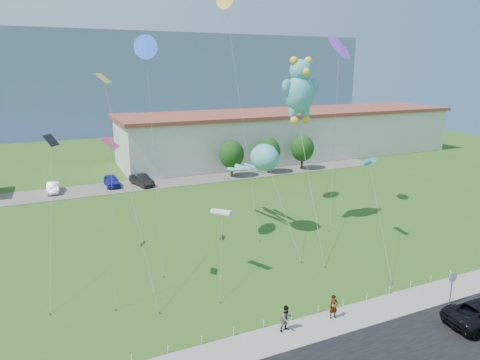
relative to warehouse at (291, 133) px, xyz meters
name	(u,v)px	position (x,y,z in m)	size (l,w,h in m)	color
ground	(294,306)	(-26.00, -44.00, -4.12)	(160.00, 160.00, 0.00)	#2F5919
sidewalk	(318,327)	(-26.00, -46.75, -4.07)	(80.00, 2.50, 0.10)	gray
parking_strip	(163,183)	(-26.00, -9.00, -4.09)	(70.00, 6.00, 0.06)	#59544C
hill_ridge	(91,78)	(-26.00, 76.00, 8.38)	(160.00, 50.00, 25.00)	slate
warehouse	(291,133)	(0.00, 0.00, 0.00)	(61.00, 15.00, 8.20)	beige
stop_sign	(453,280)	(-16.50, -48.21, -2.26)	(0.80, 0.07, 2.50)	slate
rope_fence	(305,312)	(-26.00, -45.30, -3.87)	(26.05, 0.05, 0.50)	white
tree_near	(232,154)	(-16.00, -10.00, -0.74)	(3.60, 3.60, 5.47)	#3F2B19
tree_mid	(268,151)	(-10.00, -10.00, -0.74)	(3.60, 3.60, 5.47)	#3F2B19
tree_far	(302,148)	(-4.00, -10.00, -0.74)	(3.60, 3.60, 5.47)	#3F2B19
pedestrian_left	(334,307)	(-24.60, -46.35, -3.23)	(0.58, 0.38, 1.58)	gray
pedestrian_right	(286,318)	(-27.99, -46.30, -3.20)	(0.80, 0.63, 1.65)	gray
parked_car_silver	(53,187)	(-39.99, -8.07, -3.40)	(1.41, 4.05, 1.34)	silver
parked_car_blue	(112,181)	(-32.72, -8.09, -3.31)	(1.77, 4.41, 1.50)	#1A1E93
parked_car_black	(142,180)	(-28.99, -9.36, -3.31)	(1.60, 4.58, 1.51)	black
octopus_kite	(259,162)	(-22.03, -30.74, 2.73)	(2.48, 12.70, 8.76)	teal
teddy_bear_kite	(300,89)	(-18.12, -31.24, 9.46)	(4.67, 10.15, 16.46)	teal
small_kite_purple	(339,51)	(-12.28, -28.99, 12.94)	(4.58, 5.56, 18.17)	purple
small_kite_yellow	(110,107)	(-35.49, -33.04, 8.54)	(1.88, 10.17, 15.12)	gold
small_kite_pink	(111,161)	(-36.34, -37.86, 5.51)	(1.45, 2.69, 11.20)	#CC2D60
small_kite_blue	(146,52)	(-32.35, -31.66, 12.52)	(1.80, 5.65, 17.73)	blue
small_kite_orange	(226,4)	(-22.90, -24.95, 17.30)	(1.80, 9.22, 22.76)	gold
small_kite_black	(51,158)	(-39.84, -30.82, 4.70)	(1.95, 9.35, 10.44)	black
small_kite_white	(222,213)	(-28.69, -37.84, 0.87)	(2.04, 5.00, 5.46)	silver
small_kite_cyan	(370,162)	(-14.33, -37.00, 3.28)	(3.91, 8.66, 7.91)	#2E90D2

